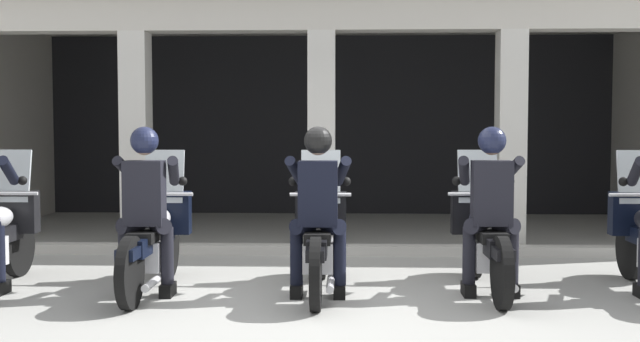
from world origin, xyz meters
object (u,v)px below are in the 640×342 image
motorcycle_center (319,239)px  police_officer_center (318,197)px  police_officer_right (491,196)px  police_officer_left (146,196)px  motorcycle_left (154,238)px  motorcycle_right (485,238)px

motorcycle_center → police_officer_center: size_ratio=1.29×
police_officer_center → police_officer_right: bearing=9.7°
police_officer_left → motorcycle_center: police_officer_left is taller
police_officer_right → police_officer_left: bearing=-162.8°
motorcycle_center → police_officer_right: (1.61, -0.18, 0.44)m
motorcycle_left → police_officer_left: police_officer_left is taller
motorcycle_left → police_officer_center: size_ratio=1.29×
motorcycle_left → motorcycle_center: same height
police_officer_left → motorcycle_right: 3.27m
police_officer_left → police_officer_center: bearing=11.2°
motorcycle_center → motorcycle_right: (1.61, 0.10, 0.00)m
motorcycle_center → motorcycle_right: 1.61m
police_officer_left → motorcycle_left: bearing=100.6°
police_officer_right → motorcycle_right: bearing=105.0°
police_officer_left → police_officer_right: (3.21, 0.11, 0.00)m
motorcycle_left → police_officer_left: 0.52m
police_officer_left → police_officer_right: same height
motorcycle_left → police_officer_center: bearing=1.2°
motorcycle_left → motorcycle_center: (1.61, 0.01, 0.00)m
motorcycle_left → motorcycle_right: same height
motorcycle_left → police_officer_right: bearing=7.8°
police_officer_left → police_officer_right: size_ratio=1.00×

